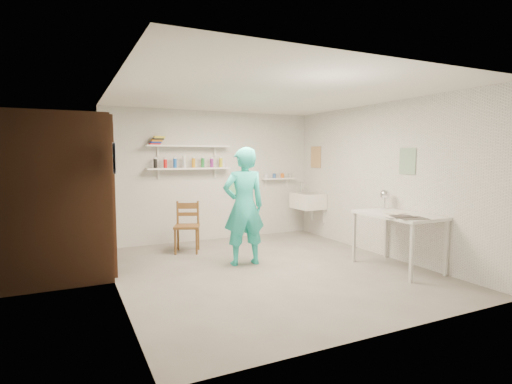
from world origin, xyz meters
name	(u,v)px	position (x,y,z in m)	size (l,w,h in m)	color
floor	(268,270)	(0.00, 0.00, -0.01)	(4.00, 4.50, 0.02)	slate
ceiling	(269,94)	(0.00, 0.00, 2.41)	(4.00, 4.50, 0.02)	silver
wall_back	(213,176)	(0.00, 2.26, 1.20)	(4.00, 0.02, 2.40)	silver
wall_front	(390,200)	(0.00, -2.26, 1.20)	(4.00, 0.02, 2.40)	silver
wall_left	(114,189)	(-2.01, 0.00, 1.20)	(0.02, 4.50, 2.40)	silver
wall_right	(381,180)	(2.01, 0.00, 1.20)	(0.02, 4.50, 2.40)	silver
doorway_recess	(107,197)	(-1.99, 1.05, 1.00)	(0.02, 0.90, 2.00)	black
corridor_box	(50,196)	(-2.70, 1.05, 1.05)	(1.40, 1.50, 2.10)	brown
door_lintel	(106,121)	(-1.97, 1.05, 2.05)	(0.06, 1.05, 0.10)	brown
door_jamb_near	(113,201)	(-1.97, 0.55, 1.00)	(0.06, 0.10, 2.00)	brown
door_jamb_far	(105,194)	(-1.97, 1.55, 1.00)	(0.06, 0.10, 2.00)	brown
shelf_lower	(189,169)	(-0.50, 2.13, 1.35)	(1.50, 0.22, 0.03)	white
shelf_upper	(189,146)	(-0.50, 2.13, 1.75)	(1.50, 0.22, 0.03)	white
ledge_shelf	(278,179)	(1.35, 2.17, 1.12)	(0.70, 0.14, 0.03)	white
poster_left	(114,158)	(-1.99, 0.05, 1.55)	(0.01, 0.28, 0.36)	#334C7F
poster_right_a	(316,157)	(1.99, 1.80, 1.55)	(0.01, 0.34, 0.42)	#995933
poster_right_b	(407,161)	(1.99, -0.55, 1.50)	(0.01, 0.30, 0.38)	#3F724C
belfast_sink	(308,201)	(1.75, 1.70, 0.70)	(0.48, 0.60, 0.30)	white
man	(244,206)	(-0.20, 0.39, 0.85)	(0.62, 0.41, 1.70)	#2AD4C4
wall_clock	(237,186)	(-0.22, 0.61, 1.13)	(0.31, 0.31, 0.04)	#F8EBA9
wooden_chair	(187,226)	(-0.75, 1.45, 0.43)	(0.40, 0.38, 0.85)	brown
work_table	(397,241)	(1.64, -0.75, 0.39)	(0.70, 1.17, 0.78)	silver
desk_lamp	(385,194)	(1.83, -0.28, 1.00)	(0.15, 0.15, 0.15)	silver
spray_cans	(189,163)	(-0.50, 2.13, 1.45)	(1.29, 0.06, 0.17)	black
book_stack	(157,141)	(-1.06, 2.13, 1.83)	(0.26, 0.14, 0.14)	red
ledge_pots	(278,176)	(1.35, 2.17, 1.18)	(0.48, 0.07, 0.09)	silver
papers	(398,213)	(1.64, -0.75, 0.79)	(0.30, 0.22, 0.02)	silver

